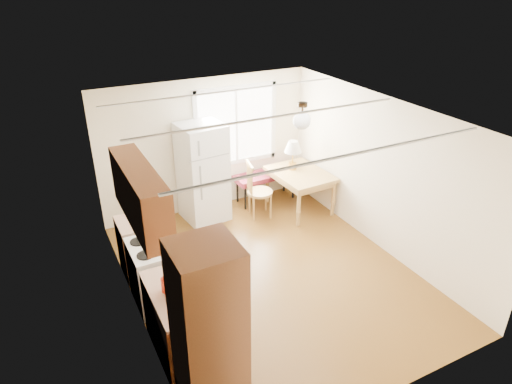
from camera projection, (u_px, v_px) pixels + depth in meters
room_shell at (272, 202)px, 6.41m from camera, size 4.60×5.60×2.62m
kitchen_run at (170, 285)px, 5.39m from camera, size 0.65×3.40×2.20m
window_unit at (236, 126)px, 8.49m from camera, size 1.64×0.05×1.51m
pendant_light at (302, 120)px, 6.58m from camera, size 0.26×0.26×0.40m
refrigerator at (203, 173)px, 8.16m from camera, size 0.82×0.82×1.81m
bench at (266, 176)px, 8.95m from camera, size 1.30×0.55×0.59m
dining_table at (300, 177)px, 8.56m from camera, size 0.97×1.26×0.76m
chair at (255, 186)px, 8.31m from camera, size 0.50×0.50×1.08m
table_lamp at (293, 149)px, 8.48m from camera, size 0.32×0.32×0.56m
coffee_maker at (176, 286)px, 5.10m from camera, size 0.20×0.24×0.34m
kettle at (166, 284)px, 5.17m from camera, size 0.12×0.12×0.23m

